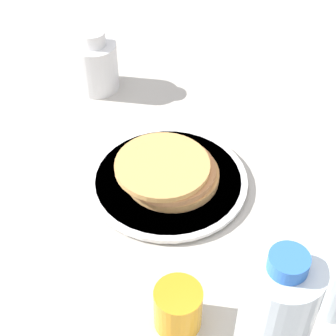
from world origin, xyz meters
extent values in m
plane|color=#BCB7AD|center=(0.00, 0.00, 0.00)|extent=(4.00, 4.00, 0.00)
cylinder|color=white|center=(0.01, 0.00, 0.01)|extent=(0.24, 0.24, 0.01)
cylinder|color=white|center=(0.01, 0.00, 0.01)|extent=(0.27, 0.27, 0.01)
cylinder|color=tan|center=(0.02, 0.00, 0.02)|extent=(0.16, 0.16, 0.01)
cylinder|color=tan|center=(0.01, 0.00, 0.03)|extent=(0.16, 0.16, 0.01)
cylinder|color=tan|center=(0.00, 0.00, 0.04)|extent=(0.16, 0.16, 0.01)
cylinder|color=orange|center=(0.00, -0.26, 0.03)|extent=(0.06, 0.06, 0.07)
cylinder|color=white|center=(-0.11, 0.29, 0.05)|extent=(0.09, 0.09, 0.10)
cylinder|color=white|center=(-0.11, 0.29, 0.11)|extent=(0.05, 0.05, 0.03)
cylinder|color=silver|center=(0.09, -0.36, 0.12)|extent=(0.08, 0.08, 0.24)
cylinder|color=blue|center=(0.09, -0.36, 0.25)|extent=(0.04, 0.04, 0.02)
camera|label=1|loc=(-0.05, -0.66, 0.68)|focal=60.00mm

